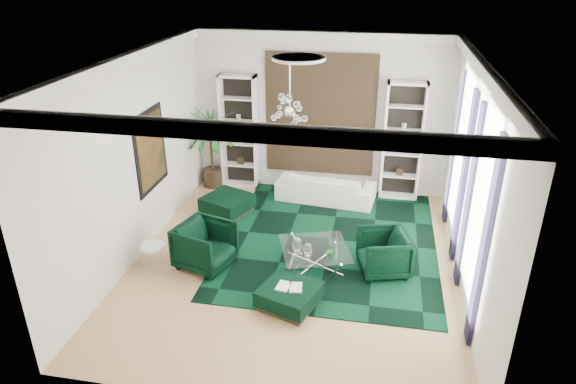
% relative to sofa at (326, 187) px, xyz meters
% --- Properties ---
extents(floor, '(6.00, 7.00, 0.02)m').
position_rel_sofa_xyz_m(floor, '(-0.26, -2.81, -0.34)').
color(floor, tan).
rests_on(floor, ground).
extents(ceiling, '(6.00, 7.00, 0.02)m').
position_rel_sofa_xyz_m(ceiling, '(-0.26, -2.81, 3.48)').
color(ceiling, white).
rests_on(ceiling, ground).
extents(wall_back, '(6.00, 0.02, 3.80)m').
position_rel_sofa_xyz_m(wall_back, '(-0.26, 0.70, 1.57)').
color(wall_back, silver).
rests_on(wall_back, ground).
extents(wall_front, '(6.00, 0.02, 3.80)m').
position_rel_sofa_xyz_m(wall_front, '(-0.26, -6.32, 1.57)').
color(wall_front, silver).
rests_on(wall_front, ground).
extents(wall_left, '(0.02, 7.00, 3.80)m').
position_rel_sofa_xyz_m(wall_left, '(-3.27, -2.81, 1.57)').
color(wall_left, silver).
rests_on(wall_left, ground).
extents(wall_right, '(0.02, 7.00, 3.80)m').
position_rel_sofa_xyz_m(wall_right, '(2.75, -2.81, 1.57)').
color(wall_right, silver).
rests_on(wall_right, ground).
extents(crown_molding, '(6.00, 7.00, 0.18)m').
position_rel_sofa_xyz_m(crown_molding, '(-0.26, -2.81, 3.37)').
color(crown_molding, white).
rests_on(crown_molding, ceiling).
extents(ceiling_medallion, '(0.90, 0.90, 0.05)m').
position_rel_sofa_xyz_m(ceiling_medallion, '(-0.26, -2.51, 3.44)').
color(ceiling_medallion, white).
rests_on(ceiling_medallion, ceiling).
extents(tapestry, '(2.50, 0.06, 2.80)m').
position_rel_sofa_xyz_m(tapestry, '(-0.26, 0.65, 1.57)').
color(tapestry, black).
rests_on(tapestry, wall_back).
extents(shelving_left, '(0.90, 0.38, 2.80)m').
position_rel_sofa_xyz_m(shelving_left, '(-2.21, 0.50, 1.07)').
color(shelving_left, white).
rests_on(shelving_left, floor).
extents(shelving_right, '(0.90, 0.38, 2.80)m').
position_rel_sofa_xyz_m(shelving_right, '(1.69, 0.50, 1.07)').
color(shelving_right, white).
rests_on(shelving_right, floor).
extents(painting, '(0.04, 1.30, 1.60)m').
position_rel_sofa_xyz_m(painting, '(-3.23, -2.21, 1.52)').
color(painting, black).
rests_on(painting, wall_left).
extents(window_near, '(0.03, 1.10, 2.90)m').
position_rel_sofa_xyz_m(window_near, '(2.73, -3.71, 1.57)').
color(window_near, white).
rests_on(window_near, wall_right).
extents(curtain_near_a, '(0.07, 0.30, 3.25)m').
position_rel_sofa_xyz_m(curtain_near_a, '(2.69, -4.49, 1.32)').
color(curtain_near_a, black).
rests_on(curtain_near_a, floor).
extents(curtain_near_b, '(0.07, 0.30, 3.25)m').
position_rel_sofa_xyz_m(curtain_near_b, '(2.69, -2.93, 1.32)').
color(curtain_near_b, black).
rests_on(curtain_near_b, floor).
extents(window_far, '(0.03, 1.10, 2.90)m').
position_rel_sofa_xyz_m(window_far, '(2.73, -1.31, 1.57)').
color(window_far, white).
rests_on(window_far, wall_right).
extents(curtain_far_a, '(0.07, 0.30, 3.25)m').
position_rel_sofa_xyz_m(curtain_far_a, '(2.69, -2.09, 1.32)').
color(curtain_far_a, black).
rests_on(curtain_far_a, floor).
extents(curtain_far_b, '(0.07, 0.30, 3.25)m').
position_rel_sofa_xyz_m(curtain_far_b, '(2.69, -0.53, 1.32)').
color(curtain_far_b, black).
rests_on(curtain_far_b, floor).
extents(rug, '(4.20, 5.00, 0.02)m').
position_rel_sofa_xyz_m(rug, '(0.33, -1.88, -0.32)').
color(rug, black).
rests_on(rug, floor).
extents(sofa, '(2.37, 1.15, 0.67)m').
position_rel_sofa_xyz_m(sofa, '(0.00, 0.00, 0.00)').
color(sofa, white).
rests_on(sofa, floor).
extents(armchair_left, '(1.17, 1.15, 0.86)m').
position_rel_sofa_xyz_m(armchair_left, '(-1.87, -3.23, 0.10)').
color(armchair_left, black).
rests_on(armchair_left, floor).
extents(armchair_right, '(1.07, 1.05, 0.80)m').
position_rel_sofa_xyz_m(armchair_right, '(1.39, -2.83, 0.07)').
color(armchair_right, black).
rests_on(armchair_right, floor).
extents(coffee_table, '(1.53, 1.53, 0.42)m').
position_rel_sofa_xyz_m(coffee_table, '(0.14, -2.94, -0.13)').
color(coffee_table, white).
rests_on(coffee_table, floor).
extents(ottoman_side, '(1.22, 1.22, 0.41)m').
position_rel_sofa_xyz_m(ottoman_side, '(-2.10, -1.07, -0.13)').
color(ottoman_side, black).
rests_on(ottoman_side, floor).
extents(ottoman_front, '(1.12, 1.12, 0.35)m').
position_rel_sofa_xyz_m(ottoman_front, '(-0.12, -4.13, -0.16)').
color(ottoman_front, black).
rests_on(ottoman_front, floor).
extents(book, '(0.43, 0.29, 0.03)m').
position_rel_sofa_xyz_m(book, '(-0.12, -4.13, 0.03)').
color(book, white).
rests_on(book, ottoman_front).
extents(side_table, '(0.53, 0.53, 0.44)m').
position_rel_sofa_xyz_m(side_table, '(-2.81, -3.45, -0.11)').
color(side_table, white).
rests_on(side_table, floor).
extents(palm, '(2.20, 2.20, 2.69)m').
position_rel_sofa_xyz_m(palm, '(-2.89, 0.34, 1.01)').
color(palm, '#216324').
rests_on(palm, floor).
extents(chandelier, '(0.80, 0.80, 0.66)m').
position_rel_sofa_xyz_m(chandelier, '(-0.41, -2.55, 2.52)').
color(chandelier, white).
rests_on(chandelier, ceiling).
extents(table_plant, '(0.18, 0.17, 0.26)m').
position_rel_sofa_xyz_m(table_plant, '(0.45, -3.19, 0.22)').
color(table_plant, '#216324').
rests_on(table_plant, coffee_table).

